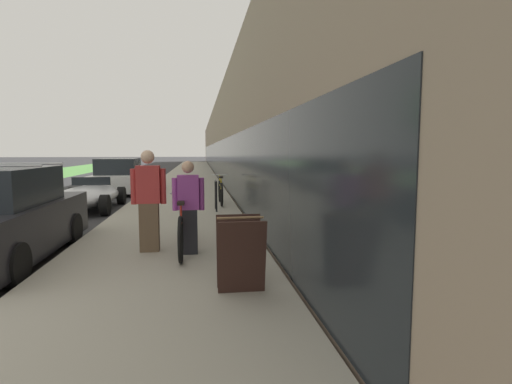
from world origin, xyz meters
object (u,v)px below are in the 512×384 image
at_px(vintage_roadster_curbside, 87,196).
at_px(bike_rack_hoop, 216,192).
at_px(cruiser_bike_nearest, 221,192).
at_px(parked_sedan_far, 119,177).
at_px(sandwich_board_sign, 240,253).
at_px(person_bystander, 149,201).
at_px(tandem_bicycle, 183,227).
at_px(person_rider, 189,207).

bearing_deg(vintage_roadster_curbside, bike_rack_hoop, -22.15).
height_order(cruiser_bike_nearest, parked_sedan_far, parked_sedan_far).
distance_m(sandwich_board_sign, parked_sedan_far, 13.67).
height_order(cruiser_bike_nearest, sandwich_board_sign, cruiser_bike_nearest).
height_order(person_bystander, cruiser_bike_nearest, person_bystander).
xyz_separation_m(cruiser_bike_nearest, parked_sedan_far, (-4.08, 5.32, 0.14)).
distance_m(tandem_bicycle, bike_rack_hoop, 4.44).
bearing_deg(cruiser_bike_nearest, bike_rack_hoop, -98.85).
xyz_separation_m(bike_rack_hoop, parked_sedan_far, (-3.88, 6.60, 0.01)).
bearing_deg(sandwich_board_sign, person_bystander, 122.30).
bearing_deg(person_rider, person_bystander, 158.68).
height_order(sandwich_board_sign, parked_sedan_far, parked_sedan_far).
distance_m(person_bystander, sandwich_board_sign, 2.49).
relative_size(tandem_bicycle, vintage_roadster_curbside, 0.59).
height_order(tandem_bicycle, vintage_roadster_curbside, tandem_bicycle).
distance_m(person_bystander, bike_rack_hoop, 4.62).
bearing_deg(vintage_roadster_curbside, tandem_bicycle, -62.33).
height_order(cruiser_bike_nearest, vintage_roadster_curbside, cruiser_bike_nearest).
relative_size(bike_rack_hoop, cruiser_bike_nearest, 0.46).
bearing_deg(parked_sedan_far, person_bystander, -76.79).
bearing_deg(parked_sedan_far, sandwich_board_sign, -73.42).
bearing_deg(person_rider, sandwich_board_sign, -70.15).
bearing_deg(bike_rack_hoop, sandwich_board_sign, -89.85).
height_order(person_rider, sandwich_board_sign, person_rider).
xyz_separation_m(person_rider, bike_rack_hoop, (0.64, 4.67, -0.25)).
xyz_separation_m(tandem_bicycle, parked_sedan_far, (-3.13, 10.97, 0.14)).
xyz_separation_m(person_rider, vintage_roadster_curbside, (-3.23, 6.25, -0.48)).
bearing_deg(bike_rack_hoop, cruiser_bike_nearest, 81.15).
xyz_separation_m(person_bystander, sandwich_board_sign, (1.32, -2.08, -0.40)).
xyz_separation_m(person_rider, parked_sedan_far, (-3.24, 11.28, -0.24)).
height_order(person_rider, vintage_roadster_curbside, person_rider).
relative_size(person_rider, bike_rack_hoop, 1.79).
height_order(person_rider, cruiser_bike_nearest, person_rider).
relative_size(person_rider, parked_sedan_far, 0.37).
bearing_deg(person_rider, cruiser_bike_nearest, 81.96).
xyz_separation_m(person_bystander, vintage_roadster_curbside, (-2.57, 5.99, -0.57)).
height_order(person_rider, person_bystander, person_bystander).
xyz_separation_m(bike_rack_hoop, cruiser_bike_nearest, (0.20, 1.28, -0.13)).
relative_size(tandem_bicycle, sandwich_board_sign, 2.74).
height_order(person_rider, bike_rack_hoop, person_rider).
bearing_deg(vintage_roadster_curbside, parked_sedan_far, 90.19).
distance_m(bike_rack_hoop, sandwich_board_sign, 6.50).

